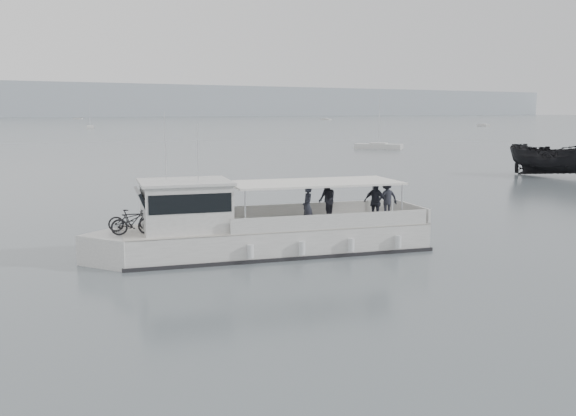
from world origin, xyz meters
TOP-DOWN VIEW (x-y plane):
  - ground at (0.00, 0.00)m, footprint 1400.00×1400.00m
  - tour_boat at (2.63, 1.94)m, footprint 12.55×5.83m
  - dark_motorboat at (36.62, 13.62)m, footprint 5.13×7.58m

SIDE VIEW (x-z plane):
  - ground at x=0.00m, z-range 0.00..0.00m
  - tour_boat at x=2.63m, z-range -1.77..3.50m
  - dark_motorboat at x=36.62m, z-range 0.00..2.74m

